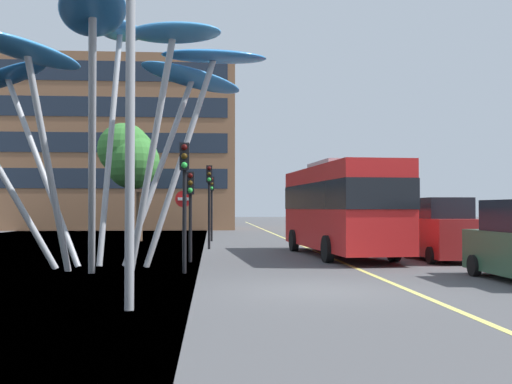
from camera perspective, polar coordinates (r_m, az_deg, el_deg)
The scene contains 15 objects.
ground at distance 14.77m, azimuth 3.22°, elevation -9.12°, with size 120.00×240.00×0.10m.
red_bus at distance 25.14m, azimuth 7.61°, elevation -1.14°, with size 3.21×10.30×3.77m.
leaf_sculpture at distance 20.77m, azimuth -13.85°, elevation 10.99°, with size 11.91×11.35×8.77m.
traffic_light_kerb_near at distance 18.46m, azimuth -6.53°, elevation 1.17°, with size 0.28×0.42×3.83m.
traffic_light_kerb_far at distance 22.30m, azimuth -6.00°, elevation -0.40°, with size 0.28×0.42×3.20m.
traffic_light_island_mid at distance 29.27m, azimuth -4.29°, elevation 0.30°, with size 0.28×0.42×3.90m.
traffic_light_opposite at distance 36.19m, azimuth -4.05°, elevation -0.24°, with size 0.28×0.42×3.72m.
car_parked_mid at distance 23.79m, azimuth 16.50°, elevation -3.45°, with size 1.92×4.29×2.29m.
car_parked_far at distance 29.63m, azimuth 12.72°, elevation -3.22°, with size 2.04×4.54×2.10m.
car_side_street at distance 34.84m, azimuth 9.44°, elevation -2.89°, with size 1.91×3.93×2.23m.
car_far_side at distance 41.53m, azimuth 7.57°, elevation -2.74°, with size 1.92×4.25×2.12m.
street_lamp at distance 12.53m, azimuth -9.70°, elevation 15.48°, with size 1.75×0.44×8.90m.
tree_pavement_near at distance 37.26m, azimuth -11.51°, elevation 3.31°, with size 3.64×3.91×6.88m.
no_entry_sign at distance 22.72m, azimuth -6.62°, elevation -2.02°, with size 0.60×0.12×2.55m.
backdrop_building at distance 60.14m, azimuth -12.39°, elevation 4.04°, with size 21.43×10.78×15.32m.
Camera 1 is at (-2.52, -14.52, 1.92)m, focal length 43.93 mm.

